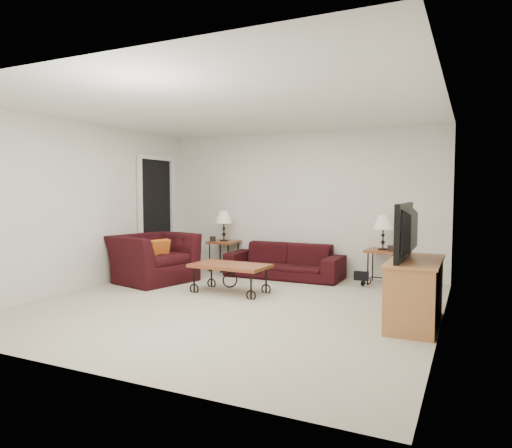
{
  "coord_description": "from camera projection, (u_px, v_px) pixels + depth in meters",
  "views": [
    {
      "loc": [
        2.78,
        -5.19,
        1.46
      ],
      "look_at": [
        0.0,
        0.7,
        1.0
      ],
      "focal_mm": 32.38,
      "sensor_mm": 36.0,
      "label": 1
    }
  ],
  "objects": [
    {
      "name": "ground",
      "position": [
        233.0,
        304.0,
        5.97
      ],
      "size": [
        5.0,
        5.0,
        0.0
      ],
      "primitive_type": "plane",
      "color": "#BAB59F",
      "rests_on": "ground"
    },
    {
      "name": "wall_back",
      "position": [
        299.0,
        203.0,
        8.14
      ],
      "size": [
        5.0,
        0.02,
        2.5
      ],
      "primitive_type": "cube",
      "color": "silver",
      "rests_on": "ground"
    },
    {
      "name": "wall_front",
      "position": [
        83.0,
        218.0,
        3.63
      ],
      "size": [
        5.0,
        0.02,
        2.5
      ],
      "primitive_type": "cube",
      "color": "silver",
      "rests_on": "ground"
    },
    {
      "name": "wall_left",
      "position": [
        86.0,
        205.0,
        6.95
      ],
      "size": [
        0.02,
        5.0,
        2.5
      ],
      "primitive_type": "cube",
      "color": "silver",
      "rests_on": "ground"
    },
    {
      "name": "wall_right",
      "position": [
        443.0,
        212.0,
        4.82
      ],
      "size": [
        0.02,
        5.0,
        2.5
      ],
      "primitive_type": "cube",
      "color": "silver",
      "rests_on": "ground"
    },
    {
      "name": "ceiling",
      "position": [
        232.0,
        109.0,
        5.8
      ],
      "size": [
        5.0,
        5.0,
        0.0
      ],
      "primitive_type": "plane",
      "color": "white",
      "rests_on": "wall_back"
    },
    {
      "name": "doorway",
      "position": [
        156.0,
        216.0,
        8.44
      ],
      "size": [
        0.08,
        0.94,
        2.04
      ],
      "primitive_type": "cube",
      "color": "black",
      "rests_on": "ground"
    },
    {
      "name": "sofa",
      "position": [
        284.0,
        261.0,
        7.82
      ],
      "size": [
        1.97,
        0.77,
        0.57
      ],
      "primitive_type": "imported",
      "color": "black",
      "rests_on": "ground"
    },
    {
      "name": "side_table_left",
      "position": [
        224.0,
        256.0,
        8.52
      ],
      "size": [
        0.55,
        0.55,
        0.55
      ],
      "primitive_type": "cube",
      "rotation": [
        0.0,
        0.0,
        0.09
      ],
      "color": "brown",
      "rests_on": "ground"
    },
    {
      "name": "side_table_right",
      "position": [
        382.0,
        267.0,
        7.3
      ],
      "size": [
        0.54,
        0.54,
        0.54
      ],
      "primitive_type": "cube",
      "rotation": [
        0.0,
        0.0,
        -0.08
      ],
      "color": "brown",
      "rests_on": "ground"
    },
    {
      "name": "lamp_left",
      "position": [
        224.0,
        226.0,
        8.48
      ],
      "size": [
        0.34,
        0.34,
        0.55
      ],
      "primitive_type": null,
      "rotation": [
        0.0,
        0.0,
        0.09
      ],
      "color": "black",
      "rests_on": "side_table_left"
    },
    {
      "name": "lamp_right",
      "position": [
        383.0,
        232.0,
        7.26
      ],
      "size": [
        0.33,
        0.33,
        0.54
      ],
      "primitive_type": null,
      "rotation": [
        0.0,
        0.0,
        -0.08
      ],
      "color": "black",
      "rests_on": "side_table_right"
    },
    {
      "name": "photo_frame_left",
      "position": [
        213.0,
        239.0,
        8.42
      ],
      "size": [
        0.11,
        0.04,
        0.09
      ],
      "primitive_type": "cube",
      "rotation": [
        0.0,
        0.0,
        0.26
      ],
      "color": "black",
      "rests_on": "side_table_left"
    },
    {
      "name": "photo_frame_right",
      "position": [
        391.0,
        248.0,
        7.08
      ],
      "size": [
        0.11,
        0.04,
        0.09
      ],
      "primitive_type": "cube",
      "rotation": [
        0.0,
        0.0,
        -0.29
      ],
      "color": "black",
      "rests_on": "side_table_right"
    },
    {
      "name": "coffee_table",
      "position": [
        230.0,
        278.0,
        6.64
      ],
      "size": [
        1.14,
        0.65,
        0.42
      ],
      "primitive_type": "cube",
      "rotation": [
        0.0,
        0.0,
        -0.04
      ],
      "color": "brown",
      "rests_on": "ground"
    },
    {
      "name": "armchair",
      "position": [
        154.0,
        258.0,
        7.46
      ],
      "size": [
        1.29,
        1.4,
        0.77
      ],
      "primitive_type": "imported",
      "rotation": [
        0.0,
        0.0,
        1.33
      ],
      "color": "black",
      "rests_on": "ground"
    },
    {
      "name": "throw_pillow",
      "position": [
        159.0,
        251.0,
        7.34
      ],
      "size": [
        0.17,
        0.36,
        0.35
      ],
      "primitive_type": "cube",
      "rotation": [
        0.0,
        0.0,
        1.33
      ],
      "color": "#CF4C1A",
      "rests_on": "armchair"
    },
    {
      "name": "tv_stand",
      "position": [
        415.0,
        292.0,
        5.06
      ],
      "size": [
        0.5,
        1.19,
        0.72
      ],
      "primitive_type": "cube",
      "color": "#C08147",
      "rests_on": "ground"
    },
    {
      "name": "television",
      "position": [
        415.0,
        231.0,
        5.02
      ],
      "size": [
        0.14,
        1.07,
        0.62
      ],
      "primitive_type": "imported",
      "rotation": [
        0.0,
        0.0,
        -1.57
      ],
      "color": "black",
      "rests_on": "tv_stand"
    },
    {
      "name": "backpack",
      "position": [
        363.0,
        272.0,
        7.11
      ],
      "size": [
        0.38,
        0.32,
        0.44
      ],
      "primitive_type": "ellipsoid",
      "rotation": [
        0.0,
        0.0,
        0.19
      ],
      "color": "black",
      "rests_on": "ground"
    }
  ]
}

